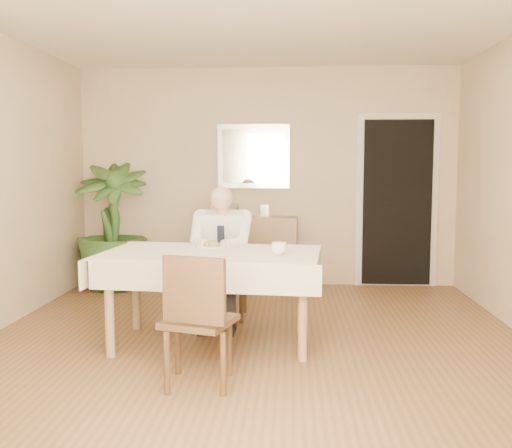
# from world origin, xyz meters

# --- Properties ---
(room) EXTENTS (5.00, 5.02, 2.60)m
(room) POSITION_xyz_m (0.00, 0.00, 1.30)
(room) COLOR brown
(room) RESTS_ON ground
(window) EXTENTS (1.34, 0.04, 1.44)m
(window) POSITION_xyz_m (0.00, -2.47, 1.45)
(window) COLOR silver
(window) RESTS_ON room
(doorway) EXTENTS (0.96, 0.07, 2.10)m
(doorway) POSITION_xyz_m (1.55, 2.46, 1.00)
(doorway) COLOR silver
(doorway) RESTS_ON ground
(mirror) EXTENTS (0.86, 0.04, 0.76)m
(mirror) POSITION_xyz_m (-0.16, 2.47, 1.55)
(mirror) COLOR silver
(mirror) RESTS_ON room
(dining_table) EXTENTS (1.80, 1.16, 0.75)m
(dining_table) POSITION_xyz_m (-0.34, 0.10, 0.67)
(dining_table) COLOR #8C694C
(dining_table) RESTS_ON ground
(chair_far) EXTENTS (0.45, 0.45, 0.91)m
(chair_far) POSITION_xyz_m (-0.34, 0.98, 0.51)
(chair_far) COLOR #452B15
(chair_far) RESTS_ON ground
(chair_near) EXTENTS (0.52, 0.52, 0.88)m
(chair_near) POSITION_xyz_m (-0.30, -0.85, 0.49)
(chair_near) COLOR #452B15
(chair_near) RESTS_ON ground
(seated_man) EXTENTS (0.48, 0.72, 1.24)m
(seated_man) POSITION_xyz_m (-0.34, 0.69, 0.69)
(seated_man) COLOR white
(seated_man) RESTS_ON ground
(plate) EXTENTS (0.26, 0.26, 0.02)m
(plate) POSITION_xyz_m (-0.38, 0.34, 0.76)
(plate) COLOR white
(plate) RESTS_ON dining_table
(food) EXTENTS (0.14, 0.14, 0.06)m
(food) POSITION_xyz_m (-0.38, 0.34, 0.78)
(food) COLOR olive
(food) RESTS_ON dining_table
(knife) EXTENTS (0.01, 0.13, 0.01)m
(knife) POSITION_xyz_m (-0.34, 0.28, 0.78)
(knife) COLOR silver
(knife) RESTS_ON dining_table
(fork) EXTENTS (0.01, 0.13, 0.01)m
(fork) POSITION_xyz_m (-0.42, 0.28, 0.78)
(fork) COLOR silver
(fork) RESTS_ON dining_table
(coffee_mug) EXTENTS (0.15, 0.15, 0.10)m
(coffee_mug) POSITION_xyz_m (0.20, -0.04, 0.80)
(coffee_mug) COLOR white
(coffee_mug) RESTS_ON dining_table
(sideboard) EXTENTS (1.06, 0.41, 0.84)m
(sideboard) POSITION_xyz_m (-0.16, 2.32, 0.42)
(sideboard) COLOR #8C694C
(sideboard) RESTS_ON ground
(photo_frame_left) EXTENTS (0.10, 0.02, 0.14)m
(photo_frame_left) POSITION_xyz_m (-0.62, 2.40, 0.91)
(photo_frame_left) COLOR silver
(photo_frame_left) RESTS_ON sideboard
(photo_frame_center) EXTENTS (0.10, 0.02, 0.14)m
(photo_frame_center) POSITION_xyz_m (-0.37, 2.36, 0.91)
(photo_frame_center) COLOR silver
(photo_frame_center) RESTS_ON sideboard
(photo_frame_right) EXTENTS (0.10, 0.02, 0.14)m
(photo_frame_right) POSITION_xyz_m (-0.02, 2.35, 0.91)
(photo_frame_right) COLOR silver
(photo_frame_right) RESTS_ON sideboard
(potted_palm) EXTENTS (0.94, 0.94, 1.48)m
(potted_palm) POSITION_xyz_m (-1.79, 2.12, 0.74)
(potted_palm) COLOR #2D521F
(potted_palm) RESTS_ON ground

